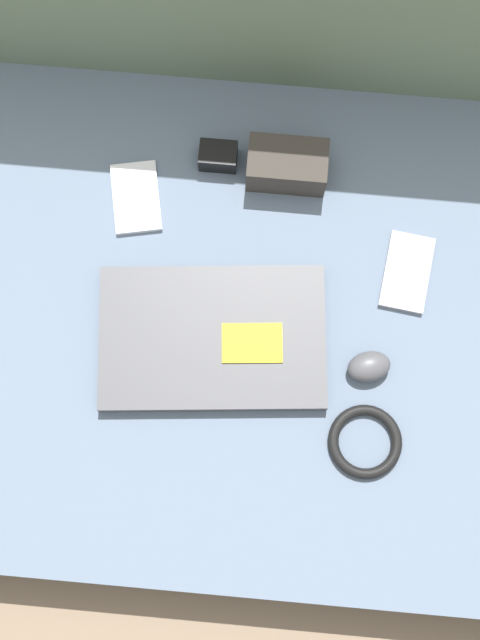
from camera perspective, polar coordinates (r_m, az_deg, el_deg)
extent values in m
plane|color=#7A6651|center=(1.46, 0.00, -1.11)|extent=(8.00, 8.00, 0.00)
cube|color=slate|center=(1.41, 0.00, -0.67)|extent=(1.11, 0.80, 0.11)
cube|color=#47474C|center=(1.34, -1.77, -1.16)|extent=(0.36, 0.25, 0.02)
cube|color=yellow|center=(1.32, 0.78, -1.48)|extent=(0.10, 0.07, 0.00)
ellipsoid|color=#4C4C51|center=(1.34, 8.25, -2.97)|extent=(0.08, 0.06, 0.04)
cube|color=silver|center=(1.42, -6.67, 7.79)|extent=(0.09, 0.13, 0.01)
cube|color=#99999E|center=(1.39, 10.63, 3.02)|extent=(0.08, 0.13, 0.01)
cube|color=#38332D|center=(1.40, 3.04, 9.86)|extent=(0.12, 0.07, 0.06)
cube|color=black|center=(1.42, -1.41, 10.44)|extent=(0.06, 0.04, 0.04)
torus|color=black|center=(1.33, 8.01, -7.72)|extent=(0.11, 0.11, 0.02)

